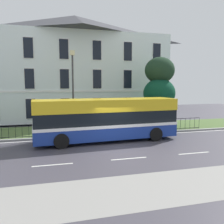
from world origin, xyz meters
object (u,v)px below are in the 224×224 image
(street_lamp_post, at_px, (73,86))
(single_decker_bus, at_px, (107,119))
(georgian_townhouse, at_px, (76,67))
(evergreen_tree, at_px, (157,100))
(litter_bin, at_px, (49,127))

(street_lamp_post, bearing_deg, single_decker_bus, -52.91)
(georgian_townhouse, xyz_separation_m, evergreen_tree, (6.61, -8.39, -3.51))
(evergreen_tree, relative_size, litter_bin, 5.81)
(single_decker_bus, bearing_deg, evergreen_tree, 32.06)
(georgian_townhouse, relative_size, litter_bin, 16.77)
(single_decker_bus, relative_size, litter_bin, 8.58)
(georgian_townhouse, distance_m, litter_bin, 11.80)
(litter_bin, bearing_deg, single_decker_bus, -32.14)
(georgian_townhouse, distance_m, street_lamp_post, 10.13)
(evergreen_tree, distance_m, litter_bin, 10.11)
(georgian_townhouse, bearing_deg, litter_bin, -107.65)
(georgian_townhouse, bearing_deg, evergreen_tree, -51.76)
(georgian_townhouse, relative_size, single_decker_bus, 1.96)
(single_decker_bus, height_order, litter_bin, single_decker_bus)
(street_lamp_post, bearing_deg, evergreen_tree, 10.19)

